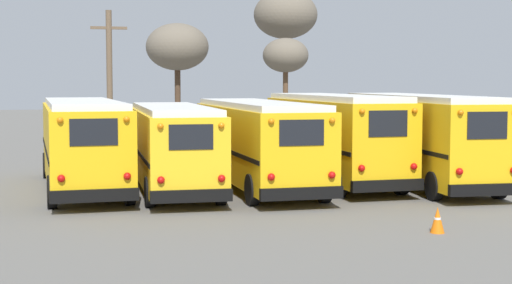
{
  "coord_description": "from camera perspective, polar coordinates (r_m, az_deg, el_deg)",
  "views": [
    {
      "loc": [
        -6.48,
        -26.7,
        3.81
      ],
      "look_at": [
        0.0,
        0.39,
        1.62
      ],
      "focal_mm": 55.0,
      "sensor_mm": 36.0,
      "label": 1
    }
  ],
  "objects": [
    {
      "name": "school_bus_4",
      "position": [
        29.5,
        11.69,
        0.45
      ],
      "size": [
        2.93,
        11.01,
        3.28
      ],
      "color": "yellow",
      "rests_on": "ground"
    },
    {
      "name": "school_bus_3",
      "position": [
        29.03,
        5.68,
        0.47
      ],
      "size": [
        2.78,
        9.5,
        3.29
      ],
      "color": "yellow",
      "rests_on": "ground"
    },
    {
      "name": "bare_tree_0",
      "position": [
        49.07,
        -5.74,
        6.85
      ],
      "size": [
        3.89,
        3.89,
        7.35
      ],
      "color": "#473323",
      "rests_on": "ground"
    },
    {
      "name": "bare_tree_2",
      "position": [
        50.86,
        2.16,
        9.17
      ],
      "size": [
        4.09,
        4.09,
        9.55
      ],
      "color": "brown",
      "rests_on": "ground"
    },
    {
      "name": "bare_tree_1",
      "position": [
        46.71,
        2.16,
        6.22
      ],
      "size": [
        2.72,
        2.72,
        6.33
      ],
      "color": "brown",
      "rests_on": "ground"
    },
    {
      "name": "utility_pole",
      "position": [
        39.89,
        -10.6,
        4.39
      ],
      "size": [
        1.8,
        0.3,
        7.29
      ],
      "color": "brown",
      "rests_on": "ground"
    },
    {
      "name": "school_bus_0",
      "position": [
        27.83,
        -12.5,
        0.05
      ],
      "size": [
        2.98,
        10.48,
        3.12
      ],
      "color": "yellow",
      "rests_on": "ground"
    },
    {
      "name": "school_bus_1",
      "position": [
        27.04,
        -6.05,
        -0.21
      ],
      "size": [
        2.58,
        9.5,
        2.94
      ],
      "color": "yellow",
      "rests_on": "ground"
    },
    {
      "name": "traffic_cone",
      "position": [
        20.19,
        13.06,
        -5.54
      ],
      "size": [
        0.36,
        0.36,
        0.66
      ],
      "color": "orange",
      "rests_on": "ground"
    },
    {
      "name": "school_bus_2",
      "position": [
        27.76,
        0.09,
        0.08
      ],
      "size": [
        2.72,
        10.58,
        3.07
      ],
      "color": "yellow",
      "rests_on": "ground"
    },
    {
      "name": "ground_plane",
      "position": [
        27.74,
        0.19,
        -3.39
      ],
      "size": [
        160.0,
        160.0,
        0.0
      ],
      "primitive_type": "plane",
      "color": "#66635E"
    }
  ]
}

